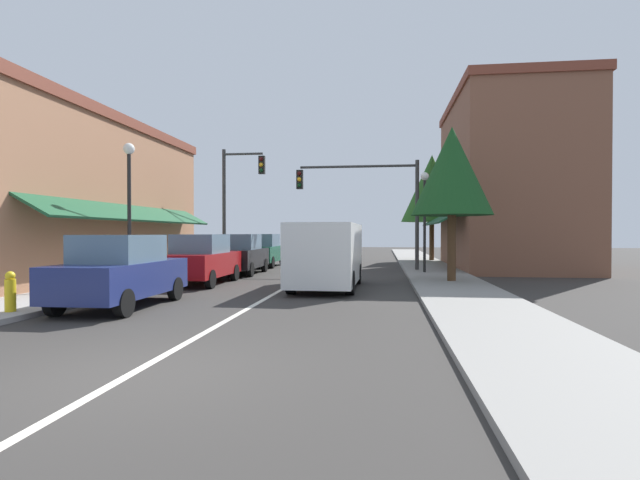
{
  "coord_description": "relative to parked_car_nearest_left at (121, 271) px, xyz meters",
  "views": [
    {
      "loc": [
        3.2,
        -5.73,
        1.81
      ],
      "look_at": [
        0.55,
        14.71,
        1.52
      ],
      "focal_mm": 27.13,
      "sensor_mm": 36.0,
      "label": 1
    }
  ],
  "objects": [
    {
      "name": "sidewalk_left",
      "position": [
        -2.39,
        12.72,
        -0.82
      ],
      "size": [
        2.6,
        56.0,
        0.12
      ],
      "primitive_type": "cube",
      "color": "#A39E99",
      "rests_on": "ground"
    },
    {
      "name": "tree_right_near",
      "position": [
        8.76,
        6.62,
        3.12
      ],
      "size": [
        2.86,
        2.86,
        5.6
      ],
      "color": "#4C331E",
      "rests_on": "ground"
    },
    {
      "name": "lane_center_stripe",
      "position": [
        3.11,
        12.72,
        -0.88
      ],
      "size": [
        0.14,
        52.0,
        0.01
      ],
      "primitive_type": "cube",
      "color": "silver",
      "rests_on": "ground"
    },
    {
      "name": "traffic_signal_left_corner",
      "position": [
        -1.02,
        12.69,
        3.03
      ],
      "size": [
        2.26,
        0.5,
        6.07
      ],
      "color": "#333333",
      "rests_on": "ground"
    },
    {
      "name": "van_in_lane",
      "position": [
        4.52,
        4.68,
        0.27
      ],
      "size": [
        2.07,
        5.21,
        2.12
      ],
      "rotation": [
        0.0,
        0.0,
        -0.02
      ],
      "color": "silver",
      "rests_on": "ground"
    },
    {
      "name": "tree_right_far",
      "position": [
        9.4,
        20.13,
        3.76
      ],
      "size": [
        3.83,
        3.83,
        6.76
      ],
      "color": "#4C331E",
      "rests_on": "ground"
    },
    {
      "name": "sidewalk_right",
      "position": [
        8.61,
        12.72,
        -0.82
      ],
      "size": [
        2.6,
        56.0,
        0.12
      ],
      "primitive_type": "cube",
      "color": "gray",
      "rests_on": "ground"
    },
    {
      "name": "parked_car_third_left",
      "position": [
        0.06,
        9.73,
        0.0
      ],
      "size": [
        1.87,
        4.14,
        1.77
      ],
      "rotation": [
        0.0,
        0.0,
        0.03
      ],
      "color": "black",
      "rests_on": "ground"
    },
    {
      "name": "fire_hydrant",
      "position": [
        -1.64,
        -1.58,
        -0.33
      ],
      "size": [
        0.22,
        0.22,
        0.87
      ],
      "color": "gold",
      "rests_on": "ground"
    },
    {
      "name": "parked_car_second_left",
      "position": [
        -0.06,
        5.43,
        0.0
      ],
      "size": [
        1.82,
        4.12,
        1.77
      ],
      "rotation": [
        0.0,
        0.0,
        0.01
      ],
      "color": "maroon",
      "rests_on": "ground"
    },
    {
      "name": "ground_plane",
      "position": [
        3.11,
        12.72,
        -0.88
      ],
      "size": [
        80.0,
        80.0,
        0.0
      ],
      "primitive_type": "plane",
      "color": "#33302D"
    },
    {
      "name": "storefront_left_block",
      "position": [
        -6.45,
        6.72,
        2.33
      ],
      "size": [
        6.85,
        14.2,
        6.41
      ],
      "color": "#9E6B4C",
      "rests_on": "ground"
    },
    {
      "name": "parked_car_nearest_left",
      "position": [
        0.0,
        0.0,
        0.0
      ],
      "size": [
        1.85,
        4.13,
        1.77
      ],
      "rotation": [
        0.0,
        0.0,
        0.02
      ],
      "color": "navy",
      "rests_on": "ground"
    },
    {
      "name": "traffic_signal_mast_arm",
      "position": [
        5.81,
        11.81,
        2.75
      ],
      "size": [
        5.75,
        0.5,
        5.22
      ],
      "color": "#333333",
      "rests_on": "ground"
    },
    {
      "name": "street_lamp_left_near",
      "position": [
        -1.75,
        3.56,
        2.29
      ],
      "size": [
        0.36,
        0.36,
        4.7
      ],
      "color": "black",
      "rests_on": "ground"
    },
    {
      "name": "storefront_right_block",
      "position": [
        12.67,
        14.72,
        3.5
      ],
      "size": [
        6.83,
        10.2,
        8.75
      ],
      "color": "brown",
      "rests_on": "ground"
    },
    {
      "name": "street_lamp_right_mid",
      "position": [
        8.13,
        10.39,
        2.15
      ],
      "size": [
        0.36,
        0.36,
        4.46
      ],
      "color": "black",
      "rests_on": "ground"
    },
    {
      "name": "parked_car_far_left",
      "position": [
        -0.14,
        14.59,
        0.0
      ],
      "size": [
        1.81,
        4.11,
        1.77
      ],
      "rotation": [
        0.0,
        0.0,
        0.01
      ],
      "color": "#0F4C33",
      "rests_on": "ground"
    }
  ]
}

